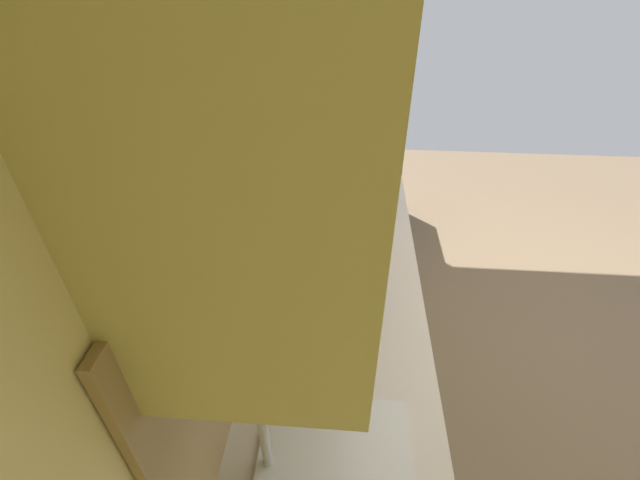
# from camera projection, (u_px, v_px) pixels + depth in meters

# --- Properties ---
(ground_plane) EXTENTS (6.03, 6.03, 0.00)m
(ground_plane) POSITION_uv_depth(u_px,v_px,m) (563.00, 367.00, 2.44)
(ground_plane) COLOR brown
(wall_back) EXTENTS (3.89, 0.12, 2.63)m
(wall_back) POSITION_uv_depth(u_px,v_px,m) (265.00, 148.00, 1.77)
(wall_back) COLOR #E5CE82
(wall_back) RESTS_ON ground_plane
(counter_run) EXTENTS (2.95, 0.62, 0.93)m
(counter_run) POSITION_uv_depth(u_px,v_px,m) (339.00, 358.00, 1.93)
(counter_run) COLOR tan
(counter_run) RESTS_ON ground_plane
(upper_cabinets) EXTENTS (1.84, 0.34, 0.73)m
(upper_cabinets) POSITION_uv_depth(u_px,v_px,m) (307.00, 23.00, 1.11)
(upper_cabinets) COLOR tan
(window_back_wall) EXTENTS (0.49, 0.02, 0.65)m
(window_back_wall) POSITION_uv_depth(u_px,v_px,m) (199.00, 368.00, 0.86)
(window_back_wall) COLOR #997A4C
(oven_range) EXTENTS (0.71, 0.69, 1.11)m
(oven_range) POSITION_uv_depth(u_px,v_px,m) (353.00, 173.00, 3.38)
(oven_range) COLOR #B7BABF
(oven_range) RESTS_ON ground_plane
(sink_basin) EXTENTS (0.41, 0.39, 0.25)m
(sink_basin) POSITION_uv_depth(u_px,v_px,m) (331.00, 468.00, 1.06)
(sink_basin) COLOR #B7BABF
(sink_basin) RESTS_ON counter_run
(microwave) EXTENTS (0.51, 0.39, 0.32)m
(microwave) POSITION_uv_depth(u_px,v_px,m) (344.00, 172.00, 2.08)
(microwave) COLOR #B7BABF
(microwave) RESTS_ON counter_run
(bowl) EXTENTS (0.14, 0.14, 0.07)m
(bowl) POSITION_uv_depth(u_px,v_px,m) (356.00, 248.00, 1.78)
(bowl) COLOR gold
(bowl) RESTS_ON counter_run
(kettle) EXTENTS (0.21, 0.15, 0.17)m
(kettle) POSITION_uv_depth(u_px,v_px,m) (356.00, 282.00, 1.55)
(kettle) COLOR black
(kettle) RESTS_ON counter_run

